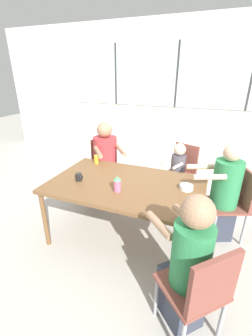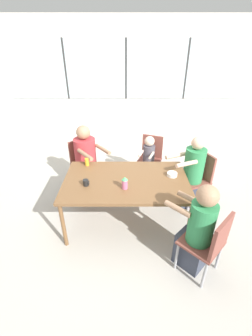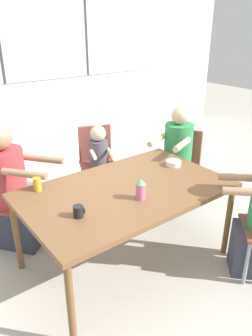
{
  "view_description": "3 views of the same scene",
  "coord_description": "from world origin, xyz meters",
  "views": [
    {
      "loc": [
        0.81,
        -2.04,
        1.84
      ],
      "look_at": [
        0.0,
        0.0,
        0.9
      ],
      "focal_mm": 24.0,
      "sensor_mm": 36.0,
      "label": 1
    },
    {
      "loc": [
        0.0,
        -2.53,
        2.35
      ],
      "look_at": [
        0.0,
        0.0,
        0.9
      ],
      "focal_mm": 24.0,
      "sensor_mm": 36.0,
      "label": 2
    },
    {
      "loc": [
        -1.42,
        -1.86,
        1.95
      ],
      "look_at": [
        0.0,
        0.0,
        0.9
      ],
      "focal_mm": 35.0,
      "sensor_mm": 36.0,
      "label": 3
    }
  ],
  "objects": [
    {
      "name": "chair_for_man_blue_shirt",
      "position": [
        -0.77,
        0.98,
        0.51
      ],
      "size": [
        0.56,
        0.56,
        0.86
      ],
      "rotation": [
        0.0,
        0.0,
        -2.48
      ],
      "color": "brown",
      "rests_on": "ground_plane"
    },
    {
      "name": "coffee_mug",
      "position": [
        -0.51,
        -0.14,
        0.76
      ],
      "size": [
        0.08,
        0.07,
        0.08
      ],
      "color": "black",
      "rests_on": "dining_table"
    },
    {
      "name": "chair_for_toddler",
      "position": [
        0.45,
        1.16,
        0.51
      ],
      "size": [
        0.52,
        0.52,
        0.86
      ],
      "rotation": [
        0.0,
        0.0,
        -3.51
      ],
      "color": "brown",
      "rests_on": "ground_plane"
    },
    {
      "name": "sippy_cup",
      "position": [
        -0.02,
        -0.2,
        0.8
      ],
      "size": [
        0.08,
        0.08,
        0.17
      ],
      "color": "#CC668C",
      "rests_on": "dining_table"
    },
    {
      "name": "person_toddler",
      "position": [
        0.4,
        1.01,
        0.43
      ],
      "size": [
        0.33,
        0.42,
        0.92
      ],
      "rotation": [
        0.0,
        0.0,
        -3.51
      ],
      "color": "#333847",
      "rests_on": "ground_plane"
    },
    {
      "name": "person_man_blue_shirt",
      "position": [
        -0.66,
        0.85,
        0.52
      ],
      "size": [
        0.68,
        0.73,
        1.17
      ],
      "rotation": [
        0.0,
        0.0,
        -2.48
      ],
      "color": "#333847",
      "rests_on": "ground_plane"
    },
    {
      "name": "chair_for_woman_green_shirt",
      "position": [
        0.88,
        -0.88,
        0.51
      ],
      "size": [
        0.57,
        0.57,
        0.86
      ],
      "rotation": [
        0.0,
        0.0,
        0.79
      ],
      "color": "brown",
      "rests_on": "ground_plane"
    },
    {
      "name": "bowl_white_shallow",
      "position": [
        0.63,
        0.1,
        0.74
      ],
      "size": [
        0.14,
        0.14,
        0.05
      ],
      "color": "white",
      "rests_on": "dining_table"
    },
    {
      "name": "ground_plane",
      "position": [
        0.0,
        0.0,
        0.0
      ],
      "size": [
        16.0,
        16.0,
        0.0
      ],
      "primitive_type": "plane",
      "color": "#B2ADA3"
    },
    {
      "name": "person_man_teal_shirt",
      "position": [
        1.0,
        0.41,
        0.52
      ],
      "size": [
        0.62,
        0.49,
        1.16
      ],
      "rotation": [
        0.0,
        0.0,
        -4.32
      ],
      "color": "#333847",
      "rests_on": "ground_plane"
    },
    {
      "name": "person_woman_green_shirt",
      "position": [
        0.77,
        -0.76,
        0.54
      ],
      "size": [
        0.54,
        0.54,
        1.15
      ],
      "rotation": [
        0.0,
        0.0,
        0.79
      ],
      "color": "#333847",
      "rests_on": "ground_plane"
    },
    {
      "name": "juice_glass",
      "position": [
        -0.58,
        0.4,
        0.77
      ],
      "size": [
        0.06,
        0.06,
        0.11
      ],
      "color": "gold",
      "rests_on": "dining_table"
    },
    {
      "name": "dining_table",
      "position": [
        0.0,
        0.0,
        0.66
      ],
      "size": [
        1.67,
        1.02,
        0.72
      ],
      "color": "brown",
      "rests_on": "ground_plane"
    },
    {
      "name": "chair_for_man_teal_shirt",
      "position": [
        1.15,
        0.48,
        0.51
      ],
      "size": [
        0.52,
        0.52,
        0.86
      ],
      "rotation": [
        0.0,
        0.0,
        -4.32
      ],
      "color": "brown",
      "rests_on": "ground_plane"
    },
    {
      "name": "wall_back_with_windows",
      "position": [
        0.0,
        2.74,
        1.43
      ],
      "size": [
        8.4,
        0.08,
        2.8
      ],
      "color": "silver",
      "rests_on": "ground_plane"
    }
  ]
}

